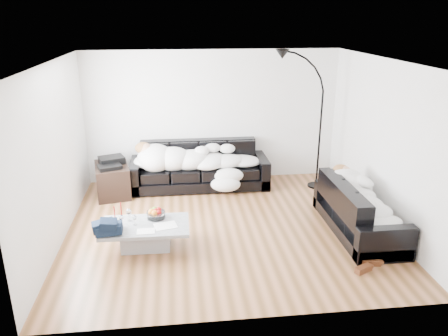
{
  "coord_description": "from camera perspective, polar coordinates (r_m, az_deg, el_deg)",
  "views": [
    {
      "loc": [
        -0.76,
        -6.25,
        3.24
      ],
      "look_at": [
        0.0,
        0.3,
        0.9
      ],
      "focal_mm": 35.0,
      "sensor_mm": 36.0,
      "label": 1
    }
  ],
  "objects": [
    {
      "name": "newspaper_b",
      "position": [
        6.25,
        -10.18,
        -8.11
      ],
      "size": [
        0.25,
        0.18,
        0.01
      ],
      "primitive_type": "cube",
      "rotation": [
        0.0,
        0.0,
        0.02
      ],
      "color": "silver",
      "rests_on": "coffee_table"
    },
    {
      "name": "wall_right",
      "position": [
        7.31,
        20.18,
        2.93
      ],
      "size": [
        0.02,
        4.5,
        2.6
      ],
      "primitive_type": "cube",
      "color": "silver",
      "rests_on": "ground"
    },
    {
      "name": "wall_left",
      "position": [
        6.77,
        -21.22,
        1.53
      ],
      "size": [
        0.02,
        4.5,
        2.6
      ],
      "primitive_type": "cube",
      "color": "silver",
      "rests_on": "ground"
    },
    {
      "name": "ground",
      "position": [
        7.08,
        0.28,
        -7.7
      ],
      "size": [
        5.0,
        5.0,
        0.0
      ],
      "primitive_type": "plane",
      "color": "brown",
      "rests_on": "ground"
    },
    {
      "name": "sofa_back",
      "position": [
        8.52,
        -3.21,
        0.3
      ],
      "size": [
        2.66,
        0.92,
        0.87
      ],
      "primitive_type": "cube",
      "color": "black",
      "rests_on": "ground"
    },
    {
      "name": "sleeper_right",
      "position": [
        7.01,
        17.51,
        -3.33
      ],
      "size": [
        0.71,
        1.68,
        0.41
      ],
      "primitive_type": null,
      "rotation": [
        0.0,
        0.0,
        1.57
      ],
      "color": "silver",
      "rests_on": "sofa_right"
    },
    {
      "name": "navy_jacket",
      "position": [
        6.22,
        -15.28,
        -6.92
      ],
      "size": [
        0.45,
        0.41,
        0.19
      ],
      "primitive_type": null,
      "rotation": [
        0.0,
        0.0,
        0.27
      ],
      "color": "black",
      "rests_on": "coffee_table"
    },
    {
      "name": "av_cabinet",
      "position": [
        8.44,
        -14.35,
        -1.52
      ],
      "size": [
        0.74,
        0.95,
        0.59
      ],
      "primitive_type": "cube",
      "rotation": [
        0.0,
        0.0,
        0.19
      ],
      "color": "black",
      "rests_on": "ground"
    },
    {
      "name": "fruit_bowl",
      "position": [
        6.57,
        -8.89,
        -5.82
      ],
      "size": [
        0.35,
        0.35,
        0.17
      ],
      "primitive_type": "cylinder",
      "rotation": [
        0.0,
        0.0,
        0.33
      ],
      "color": "white",
      "rests_on": "coffee_table"
    },
    {
      "name": "wine_glass_a",
      "position": [
        6.55,
        -12.31,
        -6.02
      ],
      "size": [
        0.08,
        0.08,
        0.19
      ],
      "primitive_type": "cylinder",
      "rotation": [
        0.0,
        0.0,
        0.06
      ],
      "color": "white",
      "rests_on": "coffee_table"
    },
    {
      "name": "wine_glass_c",
      "position": [
        6.42,
        -11.58,
        -6.7
      ],
      "size": [
        0.07,
        0.07,
        0.15
      ],
      "primitive_type": "cylinder",
      "rotation": [
        0.0,
        0.0,
        -0.07
      ],
      "color": "white",
      "rests_on": "coffee_table"
    },
    {
      "name": "sleeper_back",
      "position": [
        8.41,
        -3.22,
        1.54
      ],
      "size": [
        2.25,
        0.78,
        0.45
      ],
      "primitive_type": null,
      "color": "silver",
      "rests_on": "sofa_back"
    },
    {
      "name": "candle_left",
      "position": [
        6.62,
        -14.1,
        -5.77
      ],
      "size": [
        0.05,
        0.05,
        0.22
      ],
      "primitive_type": "cylinder",
      "rotation": [
        0.0,
        0.0,
        -0.18
      ],
      "color": "maroon",
      "rests_on": "coffee_table"
    },
    {
      "name": "shoes",
      "position": [
        6.3,
        18.19,
        -12.0
      ],
      "size": [
        0.49,
        0.4,
        0.1
      ],
      "primitive_type": null,
      "rotation": [
        0.0,
        0.0,
        0.24
      ],
      "color": "#472311",
      "rests_on": "ground"
    },
    {
      "name": "stereo",
      "position": [
        8.32,
        -14.56,
        0.79
      ],
      "size": [
        0.53,
        0.47,
        0.13
      ],
      "primitive_type": "cube",
      "rotation": [
        0.0,
        0.0,
        0.36
      ],
      "color": "black",
      "rests_on": "av_cabinet"
    },
    {
      "name": "candle_right",
      "position": [
        6.69,
        -13.29,
        -5.35
      ],
      "size": [
        0.05,
        0.05,
        0.23
      ],
      "primitive_type": "cylinder",
      "rotation": [
        0.0,
        0.0,
        0.33
      ],
      "color": "maroon",
      "rests_on": "coffee_table"
    },
    {
      "name": "teal_cushion",
      "position": [
        7.46,
        15.35,
        -0.91
      ],
      "size": [
        0.42,
        0.38,
        0.2
      ],
      "primitive_type": "ellipsoid",
      "rotation": [
        0.0,
        0.0,
        0.24
      ],
      "color": "#094435",
      "rests_on": "sofa_right"
    },
    {
      "name": "ceiling",
      "position": [
        6.32,
        0.32,
        13.74
      ],
      "size": [
        5.0,
        5.0,
        0.0
      ],
      "primitive_type": "plane",
      "color": "white",
      "rests_on": "ground"
    },
    {
      "name": "wine_glass_b",
      "position": [
        6.45,
        -13.28,
        -6.68
      ],
      "size": [
        0.07,
        0.07,
        0.16
      ],
      "primitive_type": "cylinder",
      "rotation": [
        0.0,
        0.0,
        0.05
      ],
      "color": "white",
      "rests_on": "coffee_table"
    },
    {
      "name": "newspaper_a",
      "position": [
        6.35,
        -7.65,
        -7.45
      ],
      "size": [
        0.36,
        0.31,
        0.01
      ],
      "primitive_type": "cube",
      "rotation": [
        0.0,
        0.0,
        0.23
      ],
      "color": "silver",
      "rests_on": "coffee_table"
    },
    {
      "name": "coffee_table",
      "position": [
        6.52,
        -10.18,
        -8.75
      ],
      "size": [
        1.27,
        0.75,
        0.37
      ],
      "primitive_type": "cube",
      "rotation": [
        0.0,
        0.0,
        -0.01
      ],
      "color": "#939699",
      "rests_on": "ground"
    },
    {
      "name": "wall_back",
      "position": [
        8.75,
        -1.48,
        6.73
      ],
      "size": [
        5.0,
        0.02,
        2.6
      ],
      "primitive_type": "cube",
      "color": "silver",
      "rests_on": "ground"
    },
    {
      "name": "sofa_right",
      "position": [
        7.09,
        17.33,
        -5.04
      ],
      "size": [
        0.84,
        1.96,
        0.79
      ],
      "primitive_type": "cube",
      "rotation": [
        0.0,
        0.0,
        1.57
      ],
      "color": "black",
      "rests_on": "ground"
    },
    {
      "name": "floor_lamp",
      "position": [
        8.51,
        12.45,
        4.94
      ],
      "size": [
        0.89,
        0.48,
        2.32
      ],
      "primitive_type": null,
      "rotation": [
        0.0,
        0.0,
        -0.18
      ],
      "color": "black",
      "rests_on": "ground"
    }
  ]
}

